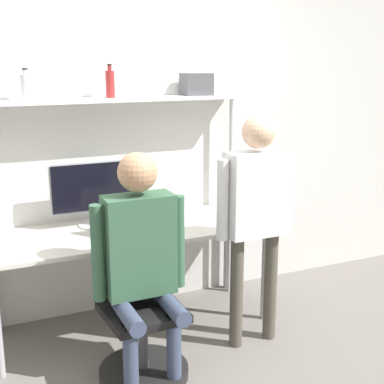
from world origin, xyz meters
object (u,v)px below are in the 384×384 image
at_px(laptop, 121,227).
at_px(office_chair, 141,333).
at_px(bottle_clear, 26,87).
at_px(storage_box, 197,84).
at_px(person_standing, 256,203).
at_px(person_seated, 141,250).
at_px(monitor, 93,191).
at_px(bottle_red, 110,84).
at_px(cell_phone, 157,231).

bearing_deg(laptop, office_chair, -94.93).
bearing_deg(bottle_clear, storage_box, 0.00).
height_order(office_chair, person_standing, person_standing).
bearing_deg(person_standing, person_seated, -173.34).
distance_m(monitor, bottle_red, 0.77).
relative_size(office_chair, person_standing, 0.58).
relative_size(person_seated, bottle_red, 5.98).
xyz_separation_m(laptop, bottle_clear, (-0.51, 0.37, 0.94)).
xyz_separation_m(laptop, bottle_red, (0.06, 0.37, 0.95)).
distance_m(office_chair, bottle_red, 1.72).
xyz_separation_m(monitor, bottle_red, (0.17, 0.06, 0.75)).
height_order(laptop, person_standing, person_standing).
xyz_separation_m(laptop, person_seated, (-0.04, -0.54, 0.02)).
xyz_separation_m(person_seated, storage_box, (0.77, 0.91, 0.91)).
height_order(bottle_clear, storage_box, bottle_clear).
bearing_deg(cell_phone, office_chair, -121.43).
bearing_deg(monitor, bottle_clear, 171.57).
bearing_deg(person_seated, storage_box, 49.56).
xyz_separation_m(person_seated, bottle_clear, (-0.47, 0.91, 0.92)).
height_order(office_chair, person_seated, person_seated).
bearing_deg(bottle_red, person_standing, -47.58).
xyz_separation_m(office_chair, storage_box, (0.78, 0.86, 1.47)).
xyz_separation_m(monitor, storage_box, (0.84, 0.06, 0.73)).
bearing_deg(person_seated, cell_phone, 60.91).
relative_size(bottle_red, storage_box, 1.09).
relative_size(person_seated, bottle_clear, 6.69).
bearing_deg(person_seated, monitor, 94.68).
relative_size(monitor, bottle_clear, 2.89).
bearing_deg(bottle_clear, laptop, -35.69).
bearing_deg(bottle_clear, cell_phone, -26.01).
bearing_deg(monitor, office_chair, -85.26).
relative_size(person_standing, storage_box, 7.28).
xyz_separation_m(office_chair, bottle_red, (0.10, 0.86, 1.49)).
relative_size(person_standing, bottle_red, 6.69).
distance_m(cell_phone, person_seated, 0.61).
xyz_separation_m(monitor, laptop, (0.11, -0.31, -0.20)).
height_order(cell_phone, storage_box, storage_box).
bearing_deg(cell_phone, bottle_clear, 153.99).
bearing_deg(bottle_red, office_chair, -96.83).
bearing_deg(cell_phone, storage_box, 38.18).
bearing_deg(monitor, laptop, -70.50).
xyz_separation_m(bottle_red, storage_box, (0.67, -0.00, -0.02)).
height_order(office_chair, bottle_red, bottle_red).
height_order(monitor, cell_phone, monitor).
bearing_deg(storage_box, laptop, -153.29).
relative_size(monitor, person_seated, 0.43).
relative_size(monitor, laptop, 1.95).
relative_size(person_seated, person_standing, 0.89).
distance_m(laptop, bottle_red, 1.02).
bearing_deg(person_seated, bottle_red, 83.66).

